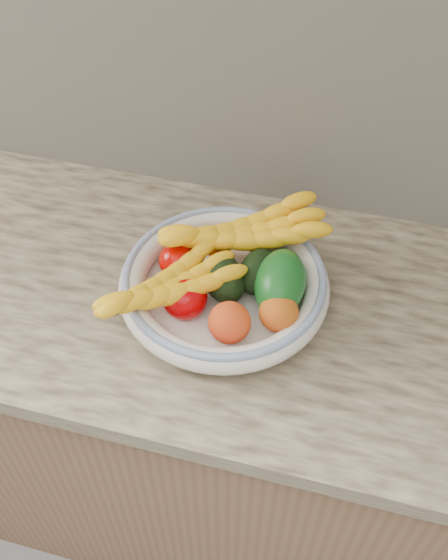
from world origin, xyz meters
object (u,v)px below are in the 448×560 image
green_mango (280,283)px  banana_bunch_front (168,290)px  banana_bunch_back (243,236)px  fruit_bowl (224,284)px

green_mango → banana_bunch_front: green_mango is taller
banana_bunch_back → banana_bunch_front: size_ratio=1.14×
green_mango → banana_bunch_back: size_ratio=0.42×
banana_bunch_back → banana_bunch_front: 0.19m
fruit_bowl → banana_bunch_back: (0.01, 0.09, 0.04)m
fruit_bowl → banana_bunch_back: size_ratio=1.16×
fruit_bowl → banana_bunch_back: 0.10m
green_mango → banana_bunch_front: size_ratio=0.48×
fruit_bowl → green_mango: (0.10, 0.01, 0.03)m
green_mango → banana_bunch_front: 0.20m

